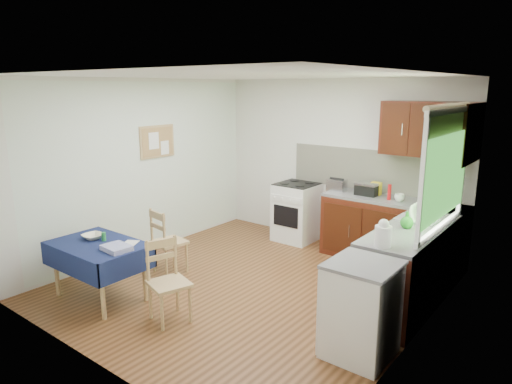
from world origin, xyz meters
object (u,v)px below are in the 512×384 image
Objects in this scene: dining_table at (98,252)px; toaster at (337,185)px; dish_rack at (417,218)px; sandwich_press at (368,189)px; chair_near at (167,278)px; kettle at (383,234)px; chair_far at (166,239)px.

toaster is (1.36, 3.05, 0.43)m from dining_table.
dining_table is at bearing -120.51° from dish_rack.
dining_table is 2.56× the size of dish_rack.
dish_rack reaches higher than sandwich_press.
toaster is at bearing 88.43° from dining_table.
chair_near is 2.21m from kettle.
sandwich_press is at bearing 2.05° from chair_near.
chair_far is at bearing 110.25° from dining_table.
chair_near is at bearing -95.52° from toaster.
chair_far is 3.29× the size of toaster.
sandwich_press is 1.11× the size of kettle.
dining_table is at bearing -111.97° from toaster.
dining_table is 4.08× the size of kettle.
chair_far is 1.00× the size of chair_near.
chair_far is 2.85m from kettle.
toaster is (0.39, 2.90, 0.54)m from chair_near.
kettle is at bearing -42.05° from chair_near.
chair_near is 3.14m from sandwich_press.
chair_far is 3.08m from dish_rack.
sandwich_press is (0.83, 2.98, 0.53)m from chair_near.
sandwich_press reaches higher than chair_near.
chair_far is 2.00× the size of dish_rack.
dining_table is 1.28× the size of chair_near.
dish_rack is at bearing -17.26° from sandwich_press.
dish_rack is (2.74, 1.33, 0.47)m from chair_far.
dining_table is 0.97m from chair_far.
chair_near is at bearing -149.68° from kettle.
chair_far reaches higher than chair_near.
chair_far is at bearing 66.62° from chair_near.
sandwich_press is (1.81, 3.13, 0.43)m from dining_table.
toaster is 0.61× the size of dish_rack.
sandwich_press is (0.44, 0.08, -0.01)m from toaster.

